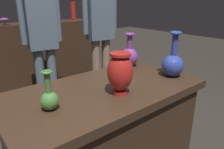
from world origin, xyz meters
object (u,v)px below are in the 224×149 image
(vase_centerpiece, at_px, (120,72))
(vase_left_accent, at_px, (173,63))
(shelf_vase_center, at_px, (4,20))
(visitor_near_right, at_px, (100,26))
(vase_tall_behind, at_px, (49,98))
(vase_right_accent, at_px, (129,56))
(visitor_center_back, at_px, (42,37))
(shelf_vase_far_right, at_px, (73,11))
(shelf_vase_right, at_px, (40,17))

(vase_centerpiece, height_order, vase_left_accent, vase_left_accent)
(shelf_vase_center, relative_size, visitor_near_right, 0.07)
(vase_tall_behind, relative_size, vase_left_accent, 0.64)
(visitor_near_right, bearing_deg, vase_right_accent, 74.35)
(visitor_near_right, bearing_deg, vase_left_accent, 82.62)
(visitor_center_back, bearing_deg, shelf_vase_far_right, -132.18)
(vase_centerpiece, distance_m, vase_right_accent, 0.55)
(visitor_near_right, bearing_deg, shelf_vase_far_right, -88.99)
(vase_centerpiece, xyz_separation_m, vase_left_accent, (0.47, -0.01, -0.04))
(vase_centerpiece, height_order, visitor_center_back, visitor_center_back)
(vase_right_accent, height_order, shelf_vase_right, shelf_vase_right)
(vase_left_accent, height_order, visitor_near_right, visitor_near_right)
(vase_right_accent, bearing_deg, shelf_vase_far_right, 72.41)
(visitor_center_back, bearing_deg, shelf_vase_right, -102.94)
(visitor_center_back, bearing_deg, visitor_near_right, 169.50)
(shelf_vase_right, relative_size, visitor_center_back, 0.08)
(vase_centerpiece, xyz_separation_m, shelf_vase_right, (0.50, 2.36, 0.14))
(shelf_vase_right, bearing_deg, vase_tall_behind, -111.12)
(shelf_vase_right, relative_size, shelf_vase_center, 1.14)
(vase_tall_behind, relative_size, shelf_vase_far_right, 0.68)
(vase_centerpiece, bearing_deg, visitor_near_right, 57.33)
(vase_right_accent, xyz_separation_m, visitor_center_back, (-0.19, 1.26, 0.00))
(shelf_vase_right, bearing_deg, visitor_center_back, -111.06)
(vase_left_accent, relative_size, shelf_vase_far_right, 1.07)
(vase_centerpiece, height_order, vase_tall_behind, vase_centerpiece)
(vase_right_accent, xyz_separation_m, shelf_vase_center, (-0.43, 1.89, 0.17))
(visitor_center_back, bearing_deg, shelf_vase_center, -61.33)
(vase_centerpiece, relative_size, visitor_center_back, 0.15)
(vase_tall_behind, height_order, shelf_vase_right, shelf_vase_right)
(vase_centerpiece, distance_m, visitor_near_right, 1.65)
(vase_centerpiece, xyz_separation_m, vase_tall_behind, (-0.38, 0.08, -0.07))
(vase_left_accent, relative_size, visitor_center_back, 0.20)
(vase_tall_behind, height_order, visitor_near_right, visitor_near_right)
(vase_centerpiece, height_order, vase_right_accent, vase_right_accent)
(shelf_vase_center, relative_size, shelf_vase_far_right, 0.38)
(vase_centerpiece, relative_size, vase_tall_behind, 1.21)
(vase_left_accent, distance_m, shelf_vase_right, 2.37)
(shelf_vase_far_right, bearing_deg, shelf_vase_right, 172.08)
(shelf_vase_far_right, bearing_deg, visitor_near_right, -98.30)
(vase_left_accent, bearing_deg, vase_right_accent, 99.82)
(vase_centerpiece, height_order, visitor_near_right, visitor_near_right)
(vase_centerpiece, relative_size, shelf_vase_far_right, 0.82)
(vase_right_accent, distance_m, shelf_vase_far_right, 2.04)
(vase_left_accent, distance_m, vase_right_accent, 0.37)
(shelf_vase_center, bearing_deg, vase_centerpiece, -89.56)
(vase_left_accent, height_order, shelf_vase_center, vase_left_accent)
(shelf_vase_right, xyz_separation_m, visitor_center_back, (-0.29, -0.74, -0.18))
(shelf_vase_right, bearing_deg, vase_left_accent, -90.71)
(vase_tall_behind, bearing_deg, visitor_near_right, 45.96)
(shelf_vase_far_right, bearing_deg, visitor_center_back, -140.30)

